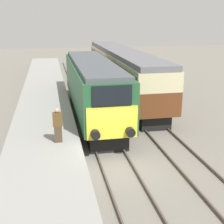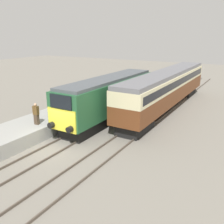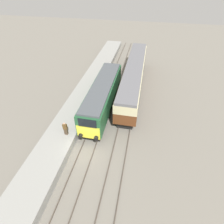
% 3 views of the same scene
% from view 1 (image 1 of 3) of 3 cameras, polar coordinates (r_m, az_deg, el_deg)
% --- Properties ---
extents(ground_plane, '(120.00, 120.00, 0.00)m').
position_cam_1_polar(ground_plane, '(14.73, 0.78, -9.85)').
color(ground_plane, slate).
extents(platform_left, '(3.50, 50.00, 1.02)m').
position_cam_1_polar(platform_left, '(21.73, -12.28, 0.16)').
color(platform_left, gray).
rests_on(platform_left, ground_plane).
extents(rails_near_track, '(1.51, 60.00, 0.14)m').
position_cam_1_polar(rails_near_track, '(19.22, -2.37, -3.06)').
color(rails_near_track, '#4C4238').
rests_on(rails_near_track, ground_plane).
extents(rails_far_track, '(1.50, 60.00, 0.14)m').
position_cam_1_polar(rails_far_track, '(20.00, 7.30, -2.38)').
color(rails_far_track, '#4C4238').
rests_on(rails_far_track, ground_plane).
extents(locomotive, '(2.70, 13.29, 3.91)m').
position_cam_1_polar(locomotive, '(20.92, -3.48, 4.56)').
color(locomotive, black).
rests_on(locomotive, ground_plane).
extents(passenger_carriage, '(2.75, 19.60, 3.99)m').
position_cam_1_polar(passenger_carriage, '(27.35, 1.83, 8.07)').
color(passenger_carriage, black).
rests_on(passenger_carriage, ground_plane).
extents(person_on_platform, '(0.44, 0.26, 1.65)m').
position_cam_1_polar(person_on_platform, '(14.67, -9.90, -2.42)').
color(person_on_platform, '#473828').
rests_on(person_on_platform, platform_left).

